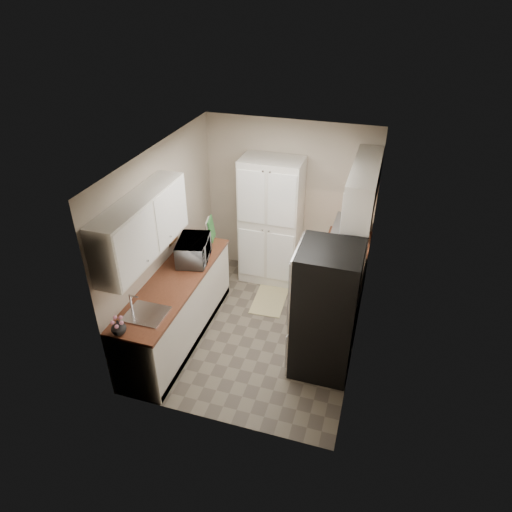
{
  "coord_description": "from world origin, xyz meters",
  "views": [
    {
      "loc": [
        1.39,
        -4.66,
        4.22
      ],
      "look_at": [
        -0.08,
        0.15,
        1.1
      ],
      "focal_mm": 32.0,
      "sensor_mm": 36.0,
      "label": 1
    }
  ],
  "objects_px": {
    "refrigerator": "(325,311)",
    "wine_bottle": "(188,240)",
    "toaster_oven": "(357,231)",
    "microwave": "(194,250)",
    "pantry_cabinet": "(271,222)",
    "electric_range": "(336,298)"
  },
  "relations": [
    {
      "from": "microwave",
      "to": "wine_bottle",
      "type": "height_order",
      "value": "microwave"
    },
    {
      "from": "electric_range",
      "to": "microwave",
      "type": "bearing_deg",
      "value": -170.64
    },
    {
      "from": "refrigerator",
      "to": "toaster_oven",
      "type": "distance_m",
      "value": 1.77
    },
    {
      "from": "electric_range",
      "to": "refrigerator",
      "type": "xyz_separation_m",
      "value": [
        -0.03,
        -0.8,
        0.37
      ]
    },
    {
      "from": "refrigerator",
      "to": "toaster_oven",
      "type": "height_order",
      "value": "refrigerator"
    },
    {
      "from": "pantry_cabinet",
      "to": "microwave",
      "type": "distance_m",
      "value": 1.44
    },
    {
      "from": "electric_range",
      "to": "toaster_oven",
      "type": "relative_size",
      "value": 3.01
    },
    {
      "from": "pantry_cabinet",
      "to": "wine_bottle",
      "type": "height_order",
      "value": "pantry_cabinet"
    },
    {
      "from": "toaster_oven",
      "to": "microwave",
      "type": "bearing_deg",
      "value": -157.98
    },
    {
      "from": "refrigerator",
      "to": "wine_bottle",
      "type": "relative_size",
      "value": 6.19
    },
    {
      "from": "electric_range",
      "to": "wine_bottle",
      "type": "xyz_separation_m",
      "value": [
        -2.1,
        -0.06,
        0.58
      ]
    },
    {
      "from": "pantry_cabinet",
      "to": "wine_bottle",
      "type": "xyz_separation_m",
      "value": [
        -0.93,
        -0.98,
        0.06
      ]
    },
    {
      "from": "electric_range",
      "to": "toaster_oven",
      "type": "xyz_separation_m",
      "value": [
        0.12,
        0.95,
        0.55
      ]
    },
    {
      "from": "refrigerator",
      "to": "microwave",
      "type": "bearing_deg",
      "value": 165.46
    },
    {
      "from": "wine_bottle",
      "to": "toaster_oven",
      "type": "distance_m",
      "value": 2.44
    },
    {
      "from": "pantry_cabinet",
      "to": "microwave",
      "type": "relative_size",
      "value": 3.5
    },
    {
      "from": "microwave",
      "to": "wine_bottle",
      "type": "bearing_deg",
      "value": 24.84
    },
    {
      "from": "wine_bottle",
      "to": "pantry_cabinet",
      "type": "bearing_deg",
      "value": 46.54
    },
    {
      "from": "microwave",
      "to": "wine_bottle",
      "type": "distance_m",
      "value": 0.33
    },
    {
      "from": "toaster_oven",
      "to": "refrigerator",
      "type": "bearing_deg",
      "value": -104.89
    },
    {
      "from": "electric_range",
      "to": "wine_bottle",
      "type": "bearing_deg",
      "value": -178.47
    },
    {
      "from": "pantry_cabinet",
      "to": "toaster_oven",
      "type": "bearing_deg",
      "value": 1.11
    }
  ]
}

